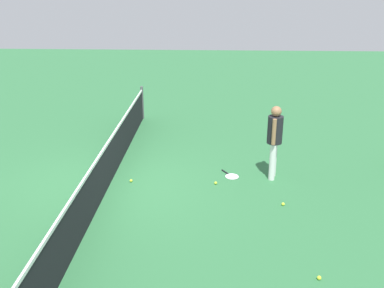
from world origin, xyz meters
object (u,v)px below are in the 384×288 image
Objects in this scene: player_near_side at (275,136)px; tennis_ball_near_player at (319,278)px; tennis_racket_near_player at (231,176)px; tennis_ball_midcourt at (283,204)px; tennis_ball_by_net at (131,181)px; tennis_ball_baseline at (216,183)px.

tennis_ball_near_player is (-3.68, -0.26, -0.98)m from player_near_side.
tennis_racket_near_player is 8.88× the size of tennis_ball_midcourt.
tennis_ball_by_net is at bearing 99.89° from tennis_racket_near_player.
tennis_ball_baseline is at bearing 55.81° from tennis_ball_midcourt.
tennis_ball_by_net is (-0.40, 2.27, 0.02)m from tennis_racket_near_player.
tennis_ball_midcourt is at bearing -124.19° from tennis_ball_baseline.
player_near_side reaches higher than tennis_ball_baseline.
tennis_ball_near_player is 2.34m from tennis_ball_midcourt.
tennis_ball_midcourt is (-1.35, -0.99, 0.02)m from tennis_racket_near_player.
player_near_side is 25.76× the size of tennis_ball_near_player.
tennis_ball_near_player is at bearing -133.56° from tennis_ball_by_net.
tennis_ball_by_net and tennis_ball_midcourt have the same top height.
player_near_side reaches higher than tennis_ball_midcourt.
tennis_ball_near_player is at bearing -175.98° from player_near_side.
tennis_racket_near_player is 0.56m from tennis_ball_baseline.
tennis_ball_midcourt is 1.64m from tennis_ball_baseline.
tennis_ball_near_player is 1.00× the size of tennis_ball_midcourt.
player_near_side is 1.68m from tennis_ball_baseline.
tennis_ball_baseline is (-0.03, -1.90, 0.00)m from tennis_ball_by_net.
tennis_ball_baseline is (3.26, 1.56, 0.00)m from tennis_ball_near_player.
player_near_side is at bearing 4.02° from tennis_ball_near_player.
tennis_racket_near_player is 8.88× the size of tennis_ball_baseline.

